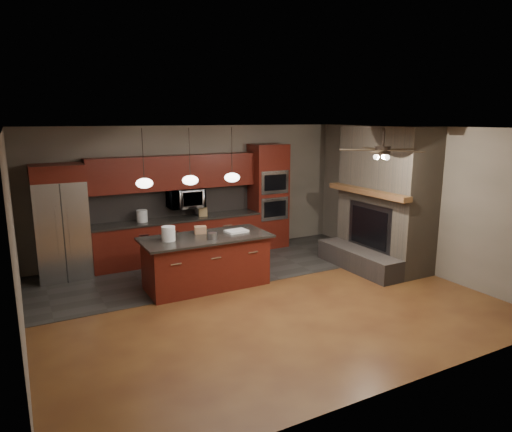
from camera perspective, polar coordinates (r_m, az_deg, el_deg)
ground at (r=7.74m, az=0.42°, el=-10.23°), size 7.00×7.00×0.00m
ceiling at (r=7.17m, az=0.45°, el=10.96°), size 7.00×6.00×0.02m
back_wall at (r=10.02m, az=-7.82°, el=3.12°), size 7.00×0.02×2.80m
right_wall at (r=9.49m, az=19.34°, el=2.05°), size 0.02×6.00×2.80m
left_wall at (r=6.47m, az=-27.94°, el=-3.11°), size 0.02×6.00×2.80m
slate_tile_patch at (r=9.26m, az=-4.95°, el=-6.44°), size 7.00×2.40×0.01m
fireplace_column at (r=9.45m, az=15.62°, el=1.62°), size 1.30×2.10×2.80m
back_cabinetry at (r=9.72m, az=-9.83°, el=-0.25°), size 3.59×0.64×2.20m
oven_tower at (r=10.49m, az=1.54°, el=2.48°), size 0.80×0.63×2.38m
microwave at (r=9.71m, az=-8.81°, el=2.21°), size 0.73×0.41×0.50m
refrigerator at (r=9.13m, az=-23.19°, el=-0.74°), size 0.92×0.75×2.14m
kitchen_island at (r=8.17m, az=-6.23°, el=-5.64°), size 2.26×1.03×0.92m
white_bucket at (r=7.82m, az=-10.90°, el=-2.18°), size 0.29×0.29×0.25m
paint_can at (r=7.84m, az=-5.49°, el=-2.49°), size 0.17×0.17×0.11m
paint_tray at (r=8.29m, az=-2.47°, el=-1.90°), size 0.41×0.30×0.04m
cardboard_box at (r=8.25m, az=-6.98°, el=-1.72°), size 0.24×0.19×0.13m
counter_bucket at (r=9.45m, az=-14.06°, el=0.01°), size 0.25×0.25×0.24m
counter_box at (r=9.79m, az=-6.66°, el=0.56°), size 0.21×0.18×0.20m
pendant_left at (r=7.28m, az=-13.78°, el=4.03°), size 0.26×0.26×0.92m
pendant_center at (r=7.50m, az=-8.22°, el=4.48°), size 0.26×0.26×0.92m
pendant_right at (r=7.78m, az=-3.01°, el=4.87°), size 0.26×0.26×0.92m
ceiling_fan at (r=7.60m, az=15.57°, el=8.01°), size 1.27×1.33×0.41m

